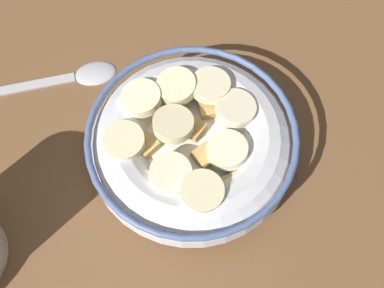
# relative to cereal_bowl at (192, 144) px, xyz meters

# --- Properties ---
(ground_plane) EXTENTS (1.20, 1.20, 0.02)m
(ground_plane) POSITION_rel_cereal_bowl_xyz_m (0.00, 0.00, -0.04)
(ground_plane) COLOR brown
(cereal_bowl) EXTENTS (0.18, 0.18, 0.06)m
(cereal_bowl) POSITION_rel_cereal_bowl_xyz_m (0.00, 0.00, 0.00)
(cereal_bowl) COLOR silver
(cereal_bowl) RESTS_ON ground_plane
(spoon) EXTENTS (0.06, 0.14, 0.01)m
(spoon) POSITION_rel_cereal_bowl_xyz_m (-0.08, -0.12, -0.03)
(spoon) COLOR #B7B7BC
(spoon) RESTS_ON ground_plane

